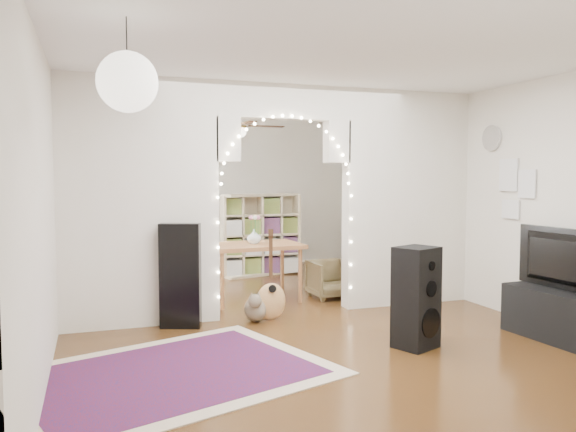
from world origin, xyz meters
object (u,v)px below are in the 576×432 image
object	(u,v)px
dining_chair_left	(192,262)
dining_chair_right	(331,279)
floor_speaker	(416,298)
acoustic_guitar	(271,286)
bookcase	(261,234)
media_console	(553,315)
dining_table	(254,249)

from	to	relation	value
dining_chair_left	dining_chair_right	xyz separation A→B (m)	(1.51, -2.20, 0.01)
floor_speaker	dining_chair_left	distance (m)	4.71
acoustic_guitar	floor_speaker	distance (m)	1.76
dining_chair_right	bookcase	bearing A→B (deg)	99.54
bookcase	media_console	bearing A→B (deg)	-85.58
media_console	dining_chair_left	world-z (taller)	media_console
dining_table	dining_chair_right	size ratio (longest dim) A/B	2.21
floor_speaker	dining_chair_right	xyz separation A→B (m)	(0.12, 2.30, -0.23)
bookcase	acoustic_guitar	bearing A→B (deg)	-120.43
media_console	dining_chair_left	distance (m)	5.50
bookcase	dining_chair_right	world-z (taller)	bookcase
bookcase	dining_chair_left	xyz separation A→B (m)	(-1.12, 0.18, -0.43)
media_console	bookcase	world-z (taller)	bookcase
floor_speaker	media_console	xyz separation A→B (m)	(1.44, -0.22, -0.23)
dining_chair_right	media_console	bearing A→B (deg)	-63.73
acoustic_guitar	floor_speaker	xyz separation A→B (m)	(1.00, -1.45, 0.10)
media_console	dining_table	world-z (taller)	dining_table
acoustic_guitar	floor_speaker	size ratio (longest dim) A/B	0.91
acoustic_guitar	bookcase	distance (m)	2.98
floor_speaker	bookcase	world-z (taller)	bookcase
media_console	dining_chair_right	distance (m)	2.85
acoustic_guitar	dining_chair_left	distance (m)	3.08
media_console	dining_table	size ratio (longest dim) A/B	0.81
floor_speaker	dining_table	xyz separation A→B (m)	(-0.91, 2.45, 0.20)
acoustic_guitar	bookcase	world-z (taller)	bookcase
media_console	acoustic_guitar	bearing A→B (deg)	142.07
media_console	dining_chair_left	xyz separation A→B (m)	(-2.83, 4.72, -0.00)
bookcase	dining_table	size ratio (longest dim) A/B	1.09
media_console	dining_chair_left	size ratio (longest dim) A/B	1.85
acoustic_guitar	media_console	bearing A→B (deg)	-23.66
dining_chair_left	acoustic_guitar	bearing A→B (deg)	-74.63
acoustic_guitar	dining_chair_right	distance (m)	1.41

